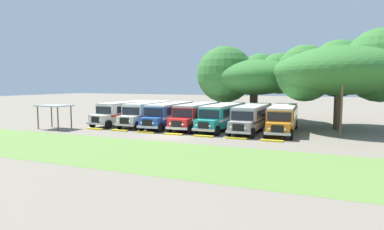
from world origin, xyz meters
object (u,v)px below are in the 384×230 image
at_px(parked_bus_slot_1, 148,112).
at_px(parked_bus_slot_3, 197,114).
at_px(utility_pole, 342,96).
at_px(parked_bus_slot_2, 170,113).
at_px(secondary_tree, 345,69).
at_px(parked_bus_slot_6, 283,117).
at_px(parked_bus_slot_0, 126,111).
at_px(waiting_shelter, 54,107).
at_px(parked_bus_slot_5, 252,117).
at_px(broad_shade_tree, 249,76).
at_px(parked_bus_slot_4, 223,115).

bearing_deg(parked_bus_slot_1, parked_bus_slot_3, 84.95).
bearing_deg(utility_pole, parked_bus_slot_2, 178.15).
height_order(parked_bus_slot_2, utility_pole, utility_pole).
xyz_separation_m(parked_bus_slot_3, secondary_tree, (15.83, 5.73, 5.20)).
height_order(parked_bus_slot_1, secondary_tree, secondary_tree).
relative_size(parked_bus_slot_2, utility_pole, 1.45).
xyz_separation_m(parked_bus_slot_3, parked_bus_slot_6, (9.81, 0.28, 0.00)).
distance_m(parked_bus_slot_6, utility_pole, 6.27).
bearing_deg(parked_bus_slot_0, parked_bus_slot_2, 90.86).
height_order(secondary_tree, waiting_shelter, secondary_tree).
height_order(parked_bus_slot_5, parked_bus_slot_6, same).
bearing_deg(parked_bus_slot_1, broad_shade_tree, 128.87).
xyz_separation_m(parked_bus_slot_5, secondary_tree, (9.22, 5.97, 5.20)).
relative_size(parked_bus_slot_1, parked_bus_slot_5, 1.01).
relative_size(parked_bus_slot_1, secondary_tree, 0.70).
xyz_separation_m(parked_bus_slot_4, waiting_shelter, (-17.83, -7.39, 0.87)).
bearing_deg(parked_bus_slot_6, waiting_shelter, -75.60).
bearing_deg(parked_bus_slot_5, parked_bus_slot_1, -91.97).
bearing_deg(parked_bus_slot_5, parked_bus_slot_0, -90.60).
xyz_separation_m(parked_bus_slot_1, parked_bus_slot_4, (9.95, -0.24, 0.00)).
distance_m(parked_bus_slot_1, parked_bus_slot_3, 6.76).
distance_m(parked_bus_slot_0, parked_bus_slot_6, 19.68).
xyz_separation_m(parked_bus_slot_0, parked_bus_slot_5, (16.48, -0.16, 0.00)).
height_order(parked_bus_slot_2, secondary_tree, secondary_tree).
bearing_deg(utility_pole, parked_bus_slot_5, 175.49).
height_order(parked_bus_slot_0, utility_pole, utility_pole).
bearing_deg(parked_bus_slot_5, waiting_shelter, -71.36).
bearing_deg(secondary_tree, parked_bus_slot_0, -167.27).
relative_size(parked_bus_slot_0, waiting_shelter, 3.03).
height_order(parked_bus_slot_0, waiting_shelter, parked_bus_slot_0).
distance_m(parked_bus_slot_1, broad_shade_tree, 14.92).
height_order(parked_bus_slot_4, utility_pole, utility_pole).
height_order(parked_bus_slot_6, secondary_tree, secondary_tree).
xyz_separation_m(parked_bus_slot_0, utility_pole, (25.32, -0.86, 2.44)).
distance_m(parked_bus_slot_2, secondary_tree, 20.88).
bearing_deg(parked_bus_slot_2, parked_bus_slot_3, 92.40).
height_order(parked_bus_slot_2, parked_bus_slot_3, same).
distance_m(parked_bus_slot_0, broad_shade_tree, 17.42).
bearing_deg(broad_shade_tree, utility_pole, -42.30).
height_order(parked_bus_slot_3, waiting_shelter, parked_bus_slot_3).
height_order(parked_bus_slot_0, broad_shade_tree, broad_shade_tree).
bearing_deg(parked_bus_slot_5, utility_pole, 85.45).
bearing_deg(parked_bus_slot_4, parked_bus_slot_0, -87.96).
distance_m(parked_bus_slot_2, parked_bus_slot_3, 3.48).
bearing_deg(parked_bus_slot_3, parked_bus_slot_4, 88.83).
bearing_deg(broad_shade_tree, parked_bus_slot_6, -57.32).
bearing_deg(secondary_tree, utility_pole, -93.20).
relative_size(parked_bus_slot_1, parked_bus_slot_2, 1.00).
bearing_deg(waiting_shelter, parked_bus_slot_0, 57.05).
xyz_separation_m(parked_bus_slot_2, utility_pole, (18.92, -0.61, 2.44)).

